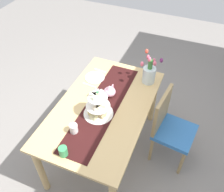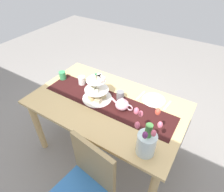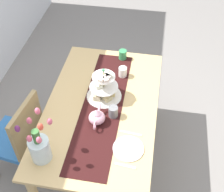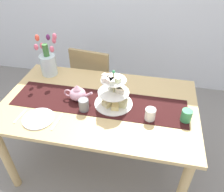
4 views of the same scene
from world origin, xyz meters
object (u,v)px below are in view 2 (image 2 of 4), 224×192
at_px(chair_left, 85,186).
at_px(teapot, 122,104).
at_px(mug_white_text, 82,81).
at_px(tulip_vase, 146,141).
at_px(mug_orange, 63,75).
at_px(fork_left, 168,105).
at_px(knife_left, 141,95).
at_px(dinner_plate_left, 154,100).
at_px(tiered_cake_stand, 97,91).
at_px(dining_table, 107,111).
at_px(mug_grey, 120,95).

xyz_separation_m(chair_left, teapot, (0.06, -0.69, 0.33)).
distance_m(teapot, mug_white_text, 0.59).
xyz_separation_m(tulip_vase, mug_orange, (1.22, -0.40, -0.08)).
relative_size(fork_left, knife_left, 0.88).
xyz_separation_m(dinner_plate_left, mug_orange, (1.05, 0.20, 0.04)).
bearing_deg(mug_orange, chair_left, 139.36).
height_order(tulip_vase, mug_orange, tulip_vase).
bearing_deg(chair_left, tulip_vase, -131.21).
distance_m(fork_left, knife_left, 0.29).
height_order(tulip_vase, dinner_plate_left, tulip_vase).
height_order(fork_left, mug_white_text, mug_white_text).
height_order(chair_left, fork_left, chair_left).
relative_size(fork_left, mug_white_text, 1.58).
bearing_deg(mug_white_text, dinner_plate_left, -168.58).
height_order(fork_left, knife_left, same).
xyz_separation_m(dinner_plate_left, fork_left, (-0.15, 0.00, -0.00)).
relative_size(tulip_vase, mug_white_text, 4.32).
xyz_separation_m(tiered_cake_stand, knife_left, (-0.36, -0.28, -0.09)).
bearing_deg(mug_orange, knife_left, -167.63).
bearing_deg(teapot, mug_orange, -5.45).
bearing_deg(knife_left, tiered_cake_stand, 37.67).
xyz_separation_m(dining_table, mug_orange, (0.66, -0.08, 0.16)).
relative_size(teapot, knife_left, 1.40).
bearing_deg(mug_grey, tulip_vase, 137.08).
bearing_deg(tulip_vase, chair_left, 48.79).
bearing_deg(tiered_cake_stand, mug_white_text, -22.00).
bearing_deg(tiered_cake_stand, dinner_plate_left, -151.20).
relative_size(knife_left, mug_grey, 1.79).
distance_m(dining_table, dinner_plate_left, 0.49).
distance_m(teapot, tulip_vase, 0.50).
xyz_separation_m(mug_white_text, mug_orange, (0.25, 0.04, 0.00)).
height_order(chair_left, mug_grey, chair_left).
bearing_deg(dinner_plate_left, dining_table, 35.87).
height_order(tiered_cake_stand, mug_orange, tiered_cake_stand).
relative_size(dining_table, mug_orange, 16.23).
bearing_deg(dining_table, tulip_vase, 149.94).
bearing_deg(knife_left, dining_table, 49.31).
distance_m(tiered_cake_stand, knife_left, 0.46).
height_order(dinner_plate_left, fork_left, dinner_plate_left).
bearing_deg(teapot, mug_grey, -52.75).
xyz_separation_m(tulip_vase, knife_left, (0.32, -0.60, -0.12)).
bearing_deg(mug_white_text, tulip_vase, 155.55).
relative_size(dinner_plate_left, fork_left, 1.53).
height_order(tiered_cake_stand, tulip_vase, tulip_vase).
bearing_deg(chair_left, dinner_plate_left, -98.86).
distance_m(chair_left, mug_orange, 1.22).
xyz_separation_m(dining_table, teapot, (-0.17, 0.00, 0.17)).
relative_size(dinner_plate_left, mug_grey, 2.42).
xyz_separation_m(tiered_cake_stand, dinner_plate_left, (-0.50, -0.28, -0.09)).
relative_size(chair_left, dinner_plate_left, 3.96).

